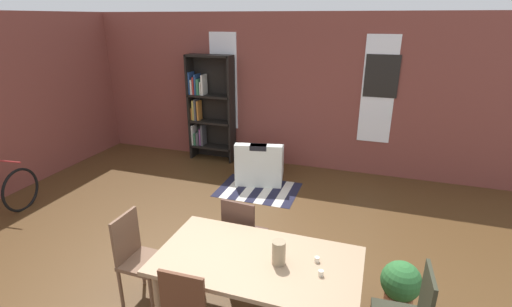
% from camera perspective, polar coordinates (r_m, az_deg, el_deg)
% --- Properties ---
extents(ground_plane, '(10.71, 10.71, 0.00)m').
position_cam_1_polar(ground_plane, '(4.24, -6.98, -20.34)').
color(ground_plane, '#4D331A').
extents(back_wall_brick, '(9.23, 0.12, 2.85)m').
position_cam_1_polar(back_wall_brick, '(7.04, 6.27, 9.29)').
color(back_wall_brick, brown).
rests_on(back_wall_brick, ground).
extents(window_pane_0, '(0.55, 0.02, 1.85)m').
position_cam_1_polar(window_pane_0, '(7.39, -4.97, 10.98)').
color(window_pane_0, white).
extents(window_pane_1, '(0.55, 0.02, 1.85)m').
position_cam_1_polar(window_pane_1, '(6.79, 18.27, 9.22)').
color(window_pane_1, white).
extents(dining_table, '(1.78, 0.97, 0.77)m').
position_cam_1_polar(dining_table, '(3.42, 0.20, -17.05)').
color(dining_table, '#9F8060').
rests_on(dining_table, ground).
extents(vase_on_table, '(0.12, 0.12, 0.22)m').
position_cam_1_polar(vase_on_table, '(3.26, 3.52, -14.97)').
color(vase_on_table, '#998466').
rests_on(vase_on_table, dining_table).
extents(tealight_candle_0, '(0.04, 0.04, 0.05)m').
position_cam_1_polar(tealight_candle_0, '(3.22, 9.94, -17.68)').
color(tealight_candle_0, silver).
rests_on(tealight_candle_0, dining_table).
extents(tealight_candle_1, '(0.04, 0.04, 0.05)m').
position_cam_1_polar(tealight_candle_1, '(3.36, 9.36, -15.78)').
color(tealight_candle_1, silver).
rests_on(tealight_candle_1, dining_table).
extents(dining_chair_head_left, '(0.41, 0.41, 0.95)m').
position_cam_1_polar(dining_chair_head_left, '(4.02, -17.77, -14.67)').
color(dining_chair_head_left, brown).
rests_on(dining_chair_head_left, ground).
extents(dining_chair_far_left, '(0.43, 0.43, 0.95)m').
position_cam_1_polar(dining_chair_far_left, '(4.18, -2.07, -12.17)').
color(dining_chair_far_left, '#4A3127').
rests_on(dining_chair_far_left, ground).
extents(bookshelf_tall, '(0.91, 0.31, 2.08)m').
position_cam_1_polar(bookshelf_tall, '(7.45, -7.40, 7.01)').
color(bookshelf_tall, black).
rests_on(bookshelf_tall, ground).
extents(armchair_white, '(0.95, 0.95, 0.75)m').
position_cam_1_polar(armchair_white, '(6.58, 0.64, -1.79)').
color(armchair_white, white).
rests_on(armchair_white, ground).
extents(potted_plant_by_shelf, '(0.38, 0.38, 0.56)m').
position_cam_1_polar(potted_plant_by_shelf, '(4.05, 21.31, -18.43)').
color(potted_plant_by_shelf, '#9E6042').
rests_on(potted_plant_by_shelf, ground).
extents(striped_rug, '(1.33, 0.97, 0.01)m').
position_cam_1_polar(striped_rug, '(6.30, 0.33, -5.58)').
color(striped_rug, '#1E1E33').
rests_on(striped_rug, ground).
extents(framed_picture, '(0.56, 0.03, 0.72)m').
position_cam_1_polar(framed_picture, '(6.75, 18.77, 11.19)').
color(framed_picture, black).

